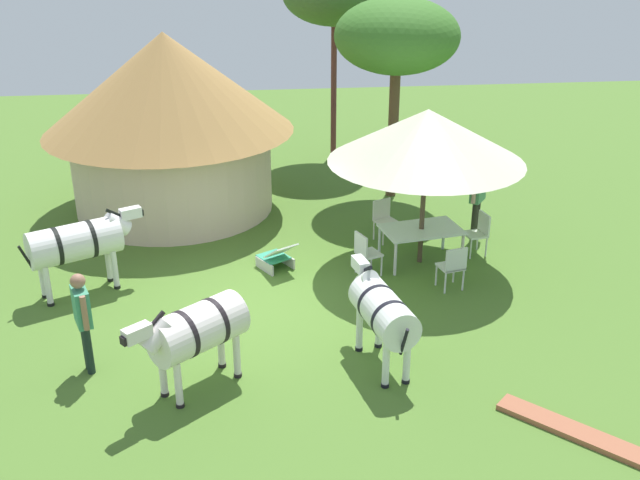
{
  "coord_description": "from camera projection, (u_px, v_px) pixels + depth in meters",
  "views": [
    {
      "loc": [
        -0.24,
        -12.0,
        6.58
      ],
      "look_at": [
        1.17,
        0.5,
        1.0
      ],
      "focal_mm": 41.43,
      "sensor_mm": 36.0,
      "label": 1
    }
  ],
  "objects": [
    {
      "name": "patio_chair_near_hut",
      "position": [
        453.0,
        265.0,
        13.87
      ],
      "size": [
        0.53,
        0.51,
        0.9
      ],
      "rotation": [
        0.0,
        0.0,
        0.23
      ],
      "color": "silver",
      "rests_on": "ground_plane"
    },
    {
      "name": "patio_chair_east_end",
      "position": [
        365.0,
        251.0,
        14.44
      ],
      "size": [
        0.55,
        0.56,
        0.9
      ],
      "rotation": [
        0.0,
        0.0,
        -1.19
      ],
      "color": "white",
      "rests_on": "ground_plane"
    },
    {
      "name": "thatched_hut",
      "position": [
        169.0,
        115.0,
        17.06
      ],
      "size": [
        5.78,
        5.78,
        4.19
      ],
      "rotation": [
        0.0,
        0.0,
        5.8
      ],
      "color": "beige",
      "rests_on": "ground_plane"
    },
    {
      "name": "ground_plane",
      "position": [
        260.0,
        303.0,
        13.59
      ],
      "size": [
        36.0,
        36.0,
        0.0
      ],
      "primitive_type": "plane",
      "color": "#4B712A"
    },
    {
      "name": "zebra_toward_hut",
      "position": [
        78.0,
        242.0,
        13.59
      ],
      "size": [
        2.12,
        1.36,
        1.56
      ],
      "rotation": [
        0.0,
        0.0,
        5.18
      ],
      "color": "silver",
      "rests_on": "ground_plane"
    },
    {
      "name": "guest_beside_umbrella",
      "position": [
        478.0,
        193.0,
        15.95
      ],
      "size": [
        0.45,
        0.51,
        1.72
      ],
      "rotation": [
        0.0,
        0.0,
        4.07
      ],
      "color": "black",
      "rests_on": "ground_plane"
    },
    {
      "name": "patio_dining_table",
      "position": [
        421.0,
        232.0,
        14.95
      ],
      "size": [
        1.73,
        1.25,
        0.74
      ],
      "rotation": [
        0.0,
        0.0,
        0.18
      ],
      "color": "silver",
      "rests_on": "ground_plane"
    },
    {
      "name": "striped_lounge_chair",
      "position": [
        277.0,
        257.0,
        14.82
      ],
      "size": [
        0.86,
        0.96,
        0.64
      ],
      "rotation": [
        0.0,
        0.0,
        0.54
      ],
      "color": "#329572",
      "rests_on": "ground_plane"
    },
    {
      "name": "patio_chair_west_end",
      "position": [
        384.0,
        217.0,
        16.06
      ],
      "size": [
        0.57,
        0.56,
        0.9
      ],
      "rotation": [
        0.0,
        0.0,
        -2.73
      ],
      "color": "silver",
      "rests_on": "ground_plane"
    },
    {
      "name": "patio_chair_near_lawn",
      "position": [
        479.0,
        231.0,
        15.37
      ],
      "size": [
        0.5,
        0.51,
        0.9
      ],
      "rotation": [
        0.0,
        0.0,
        -4.52
      ],
      "color": "silver",
      "rests_on": "ground_plane"
    },
    {
      "name": "zebra_by_umbrella",
      "position": [
        382.0,
        311.0,
        11.38
      ],
      "size": [
        0.91,
        2.08,
        1.51
      ],
      "rotation": [
        0.0,
        0.0,
        0.21
      ],
      "color": "silver",
      "rests_on": "ground_plane"
    },
    {
      "name": "brick_patio_kerb",
      "position": [
        597.0,
        440.0,
        10.0
      ],
      "size": [
        2.23,
        2.24,
        0.08
      ],
      "primitive_type": "cube",
      "rotation": [
        0.0,
        0.0,
        2.35
      ],
      "color": "#9D593D",
      "rests_on": "ground_plane"
    },
    {
      "name": "standing_watcher",
      "position": [
        83.0,
        314.0,
        11.19
      ],
      "size": [
        0.36,
        0.57,
        1.69
      ],
      "rotation": [
        0.0,
        0.0,
        -1.21
      ],
      "color": "black",
      "rests_on": "ground_plane"
    },
    {
      "name": "acacia_tree_right_background",
      "position": [
        397.0,
        37.0,
        17.24
      ],
      "size": [
        2.96,
        2.96,
        4.85
      ],
      "color": "brown",
      "rests_on": "ground_plane"
    },
    {
      "name": "shade_umbrella",
      "position": [
        427.0,
        136.0,
        14.14
      ],
      "size": [
        3.84,
        3.84,
        3.19
      ],
      "color": "#4C3B2C",
      "rests_on": "ground_plane"
    },
    {
      "name": "zebra_nearest_camera",
      "position": [
        195.0,
        330.0,
        10.78
      ],
      "size": [
        1.77,
        1.54,
        1.53
      ],
      "rotation": [
        0.0,
        0.0,
        2.25
      ],
      "color": "silver",
      "rests_on": "ground_plane"
    }
  ]
}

